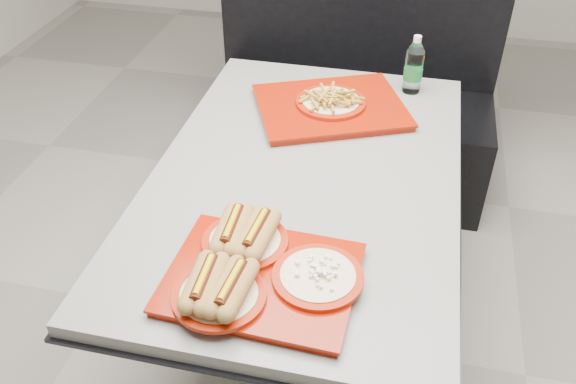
% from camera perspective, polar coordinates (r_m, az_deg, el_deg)
% --- Properties ---
extents(ground, '(6.00, 6.00, 0.00)m').
position_cam_1_polar(ground, '(2.34, 1.35, -13.24)').
color(ground, gray).
rests_on(ground, ground).
extents(diner_table, '(0.92, 1.42, 0.75)m').
position_cam_1_polar(diner_table, '(1.92, 1.60, -2.16)').
color(diner_table, black).
rests_on(diner_table, ground).
extents(booth_bench, '(1.30, 0.57, 1.35)m').
position_cam_1_polar(booth_bench, '(2.92, 5.85, 8.55)').
color(booth_bench, black).
rests_on(booth_bench, ground).
extents(tray_near, '(0.47, 0.41, 0.10)m').
position_cam_1_polar(tray_near, '(1.46, -3.16, -7.24)').
color(tray_near, '#8C1403').
rests_on(tray_near, diner_table).
extents(tray_far, '(0.60, 0.55, 0.10)m').
position_cam_1_polar(tray_far, '(2.11, 4.02, 8.23)').
color(tray_far, '#8C1403').
rests_on(tray_far, diner_table).
extents(water_bottle, '(0.07, 0.07, 0.21)m').
position_cam_1_polar(water_bottle, '(2.25, 11.68, 11.30)').
color(water_bottle, silver).
rests_on(water_bottle, diner_table).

